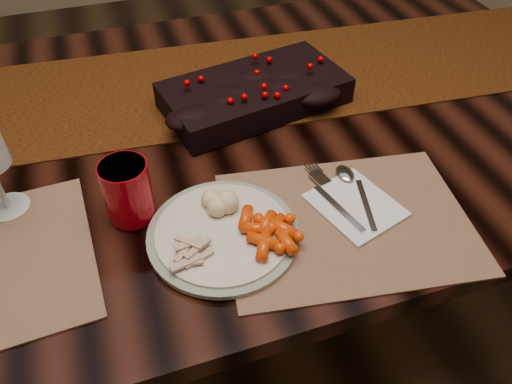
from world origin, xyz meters
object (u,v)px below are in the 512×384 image
object	(u,v)px
centerpiece	(255,89)
turkey_shreds	(187,254)
red_cup	(128,191)
mashed_potatoes	(224,199)
placemat_main	(346,222)
napkin	(355,205)
dining_table	(217,244)
dinner_plate	(223,233)
baby_carrots	(266,231)

from	to	relation	value
centerpiece	turkey_shreds	distance (m)	0.44
red_cup	mashed_potatoes	bearing A→B (deg)	-18.65
placemat_main	turkey_shreds	size ratio (longest dim) A/B	5.37
napkin	mashed_potatoes	bearing A→B (deg)	149.34
dining_table	dinner_plate	world-z (taller)	dinner_plate
napkin	placemat_main	bearing A→B (deg)	-154.81
placemat_main	napkin	size ratio (longest dim) A/B	2.84
mashed_potatoes	turkey_shreds	xyz separation A→B (m)	(-0.08, -0.08, -0.01)
turkey_shreds	mashed_potatoes	bearing A→B (deg)	45.50
dinner_plate	turkey_shreds	distance (m)	0.08
baby_carrots	red_cup	world-z (taller)	red_cup
baby_carrots	mashed_potatoes	world-z (taller)	mashed_potatoes
dining_table	napkin	size ratio (longest dim) A/B	12.69
placemat_main	turkey_shreds	distance (m)	0.27
dinner_plate	mashed_potatoes	world-z (taller)	mashed_potatoes
dining_table	baby_carrots	size ratio (longest dim) A/B	16.38
dinner_plate	red_cup	distance (m)	0.17
centerpiece	mashed_potatoes	distance (m)	0.33
baby_carrots	mashed_potatoes	bearing A→B (deg)	120.78
baby_carrots	napkin	size ratio (longest dim) A/B	0.77
napkin	dinner_plate	bearing A→B (deg)	161.50
centerpiece	napkin	xyz separation A→B (m)	(0.07, -0.35, -0.03)
turkey_shreds	napkin	distance (m)	0.30
dinner_plate	baby_carrots	xyz separation A→B (m)	(0.06, -0.03, 0.02)
centerpiece	baby_carrots	xyz separation A→B (m)	(-0.10, -0.37, -0.01)
placemat_main	dinner_plate	distance (m)	0.21
centerpiece	red_cup	distance (m)	0.38
baby_carrots	turkey_shreds	size ratio (longest dim) A/B	1.46
mashed_potatoes	napkin	world-z (taller)	mashed_potatoes
dining_table	baby_carrots	bearing A→B (deg)	-88.21
dining_table	centerpiece	xyz separation A→B (m)	(0.11, 0.04, 0.42)
dining_table	dinner_plate	bearing A→B (deg)	-99.64
napkin	dining_table	bearing A→B (deg)	103.22
centerpiece	red_cup	bearing A→B (deg)	-140.35
baby_carrots	red_cup	size ratio (longest dim) A/B	1.04
centerpiece	baby_carrots	distance (m)	0.39
dinner_plate	red_cup	xyz separation A→B (m)	(-0.13, 0.10, 0.05)
centerpiece	placemat_main	xyz separation A→B (m)	(0.04, -0.37, -0.04)
turkey_shreds	dining_table	bearing A→B (deg)	70.94
placemat_main	mashed_potatoes	bearing A→B (deg)	165.94
mashed_potatoes	placemat_main	bearing A→B (deg)	-22.83
placemat_main	mashed_potatoes	world-z (taller)	mashed_potatoes
napkin	red_cup	xyz separation A→B (m)	(-0.36, 0.10, 0.05)
centerpiece	placemat_main	distance (m)	0.38
turkey_shreds	red_cup	bearing A→B (deg)	115.99
baby_carrots	turkey_shreds	bearing A→B (deg)	-178.11
dining_table	turkey_shreds	world-z (taller)	turkey_shreds
mashed_potatoes	red_cup	xyz separation A→B (m)	(-0.14, 0.05, 0.02)
dinner_plate	mashed_potatoes	size ratio (longest dim) A/B	3.25
red_cup	napkin	bearing A→B (deg)	-15.72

